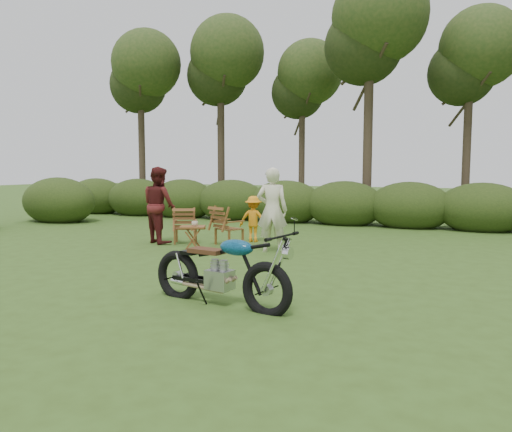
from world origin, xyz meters
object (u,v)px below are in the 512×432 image
at_px(adult_b, 160,243).
at_px(lawn_chair_right, 229,245).
at_px(lawn_chair_left, 186,243).
at_px(side_table, 193,239).
at_px(adult_a, 272,252).
at_px(cup, 195,224).
at_px(motorcycle, 220,304).
at_px(child, 254,242).

bearing_deg(adult_b, lawn_chair_right, -139.22).
height_order(lawn_chair_left, side_table, side_table).
distance_m(side_table, adult_a, 1.72).
distance_m(lawn_chair_left, side_table, 1.34).
height_order(cup, adult_b, adult_b).
bearing_deg(motorcycle, lawn_chair_right, 124.95).
bearing_deg(motorcycle, adult_b, 142.00).
distance_m(side_table, child, 2.01).
xyz_separation_m(lawn_chair_left, side_table, (0.81, -1.03, 0.28)).
bearing_deg(cup, motorcycle, -55.09).
bearing_deg(motorcycle, cup, 134.72).
relative_size(side_table, adult_b, 0.31).
distance_m(lawn_chair_right, adult_a, 1.41).
height_order(lawn_chair_right, lawn_chair_left, lawn_chair_right).
xyz_separation_m(lawn_chair_right, adult_a, (1.30, -0.54, 0.00)).
bearing_deg(lawn_chair_left, lawn_chair_right, 165.51).
xyz_separation_m(motorcycle, adult_b, (-3.86, 4.26, 0.00)).
bearing_deg(cup, child, 73.69).
relative_size(side_table, adult_a, 0.31).
xyz_separation_m(lawn_chair_right, side_table, (-0.25, -1.24, 0.28)).
bearing_deg(motorcycle, child, 118.97).
xyz_separation_m(side_table, adult_b, (-1.43, 0.86, -0.28)).
height_order(motorcycle, lawn_chair_right, motorcycle).
relative_size(lawn_chair_right, child, 0.81).
bearing_deg(side_table, adult_a, 24.30).
bearing_deg(side_table, motorcycle, -54.46).
relative_size(motorcycle, lawn_chair_right, 2.29).
bearing_deg(child, side_table, 65.62).
bearing_deg(motorcycle, side_table, 135.35).
height_order(side_table, child, side_table).
height_order(motorcycle, lawn_chair_left, motorcycle).
xyz_separation_m(motorcycle, child, (-1.84, 5.30, 0.00)).
bearing_deg(child, adult_a, 121.36).
height_order(lawn_chair_left, adult_a, adult_a).
bearing_deg(cup, lawn_chair_left, 130.27).
distance_m(lawn_chair_left, child, 1.65).
bearing_deg(lawn_chair_left, side_table, 102.56).
xyz_separation_m(side_table, cup, (0.04, 0.03, 0.34)).
height_order(motorcycle, adult_a, adult_a).
bearing_deg(side_table, child, 72.92).
distance_m(motorcycle, child, 5.61).
bearing_deg(side_table, cup, 38.18).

